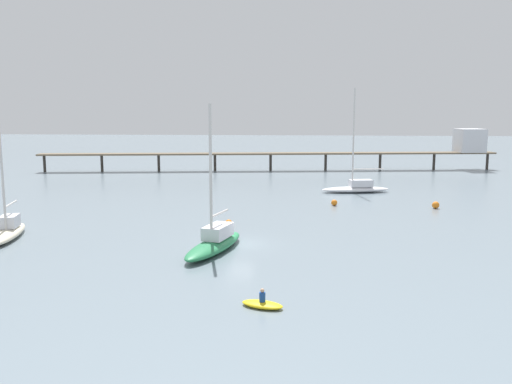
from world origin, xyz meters
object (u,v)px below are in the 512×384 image
object	(u,v)px
sailboat_green	(215,241)
dinghy_yellow	(262,304)
sailboat_cream	(8,229)
mooring_buoy_outer	(334,203)
pier	(381,147)
sailboat_white	(357,187)
mooring_buoy_inner	(229,223)
mooring_buoy_near	(436,205)

from	to	relation	value
sailboat_green	dinghy_yellow	size ratio (longest dim) A/B	4.31
sailboat_cream	mooring_buoy_outer	distance (m)	35.41
pier	sailboat_white	bearing A→B (deg)	-104.84
sailboat_white	mooring_buoy_inner	world-z (taller)	sailboat_white
dinghy_yellow	mooring_buoy_outer	xyz separation A→B (m)	(6.45, 33.82, 0.15)
sailboat_white	mooring_buoy_inner	distance (m)	27.71
sailboat_green	dinghy_yellow	bearing A→B (deg)	-69.13
dinghy_yellow	sailboat_green	bearing A→B (deg)	110.87
sailboat_cream	mooring_buoy_near	bearing A→B (deg)	22.96
pier	sailboat_cream	world-z (taller)	sailboat_cream
mooring_buoy_inner	mooring_buoy_outer	distance (m)	16.79
sailboat_cream	dinghy_yellow	size ratio (longest dim) A/B	4.34
sailboat_cream	sailboat_green	bearing A→B (deg)	-8.97
sailboat_white	mooring_buoy_near	world-z (taller)	sailboat_white
pier	sailboat_green	xyz separation A→B (m)	(-22.42, -60.96, -3.63)
dinghy_yellow	mooring_buoy_near	distance (m)	37.41
mooring_buoy_inner	mooring_buoy_near	xyz separation A→B (m)	(22.68, 11.56, 0.05)
mooring_buoy_near	sailboat_cream	bearing A→B (deg)	-157.04
sailboat_cream	sailboat_white	distance (m)	44.89
pier	mooring_buoy_near	world-z (taller)	pier
pier	mooring_buoy_outer	world-z (taller)	pier
mooring_buoy_outer	mooring_buoy_near	xyz separation A→B (m)	(11.59, -1.04, 0.05)
sailboat_white	mooring_buoy_inner	size ratio (longest dim) A/B	19.35
sailboat_green	mooring_buoy_inner	distance (m)	9.10
sailboat_cream	sailboat_white	xyz separation A→B (m)	(33.87, 29.46, 0.01)
dinghy_yellow	mooring_buoy_inner	size ratio (longest dim) A/B	3.72
sailboat_cream	dinghy_yellow	world-z (taller)	sailboat_cream
sailboat_white	sailboat_cream	bearing A→B (deg)	-138.99
pier	sailboat_white	size ratio (longest dim) A/B	5.98
sailboat_white	mooring_buoy_outer	world-z (taller)	sailboat_white
pier	dinghy_yellow	size ratio (longest dim) A/B	31.14
sailboat_white	mooring_buoy_outer	size ratio (longest dim) A/B	19.43
sailboat_white	mooring_buoy_near	bearing A→B (deg)	-56.58
pier	mooring_buoy_outer	distance (m)	41.09
sailboat_white	pier	bearing A→B (deg)	75.16
sailboat_green	mooring_buoy_outer	world-z (taller)	sailboat_green
pier	sailboat_cream	distance (m)	71.33
dinghy_yellow	mooring_buoy_inner	world-z (taller)	dinghy_yellow
pier	mooring_buoy_near	bearing A→B (deg)	-89.66
dinghy_yellow	mooring_buoy_near	size ratio (longest dim) A/B	3.29
mooring_buoy_inner	mooring_buoy_near	size ratio (longest dim) A/B	0.88
pier	mooring_buoy_inner	world-z (taller)	pier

